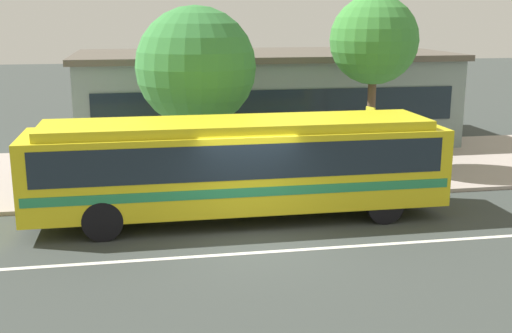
% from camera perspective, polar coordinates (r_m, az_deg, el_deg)
% --- Properties ---
extents(ground_plane, '(120.00, 120.00, 0.00)m').
position_cam_1_polar(ground_plane, '(15.78, -0.25, -6.65)').
color(ground_plane, '#363C39').
extents(sidewalk_slab, '(60.00, 8.00, 0.12)m').
position_cam_1_polar(sidewalk_slab, '(22.57, -3.43, -0.32)').
color(sidewalk_slab, '#A1948B').
rests_on(sidewalk_slab, ground_plane).
extents(lane_stripe_center, '(56.00, 0.16, 0.01)m').
position_cam_1_polar(lane_stripe_center, '(15.04, 0.29, -7.67)').
color(lane_stripe_center, silver).
rests_on(lane_stripe_center, ground_plane).
extents(transit_bus, '(11.06, 2.57, 2.70)m').
position_cam_1_polar(transit_bus, '(17.05, -1.57, 0.41)').
color(transit_bus, gold).
rests_on(transit_bus, ground_plane).
extents(pedestrian_waiting_near_sign, '(0.39, 0.39, 1.72)m').
position_cam_1_polar(pedestrian_waiting_near_sign, '(20.24, -16.38, 0.65)').
color(pedestrian_waiting_near_sign, '#302255').
rests_on(pedestrian_waiting_near_sign, sidewalk_slab).
extents(pedestrian_walking_along_curb, '(0.48, 0.48, 1.66)m').
position_cam_1_polar(pedestrian_walking_along_curb, '(21.94, 11.53, 1.79)').
color(pedestrian_walking_along_curb, navy).
rests_on(pedestrian_walking_along_curb, sidewalk_slab).
extents(bus_stop_sign, '(0.15, 0.43, 2.53)m').
position_cam_1_polar(bus_stop_sign, '(20.04, 10.09, 2.66)').
color(bus_stop_sign, gray).
rests_on(bus_stop_sign, sidewalk_slab).
extents(street_tree_near_stop, '(3.86, 3.86, 5.59)m').
position_cam_1_polar(street_tree_near_stop, '(20.76, -5.38, 8.81)').
color(street_tree_near_stop, brown).
rests_on(street_tree_near_stop, sidewalk_slab).
extents(street_tree_mid_block, '(2.98, 2.98, 5.94)m').
position_cam_1_polar(street_tree_mid_block, '(22.20, 10.49, 10.97)').
color(street_tree_mid_block, brown).
rests_on(street_tree_mid_block, sidewalk_slab).
extents(station_building, '(15.62, 7.08, 3.85)m').
position_cam_1_polar(station_building, '(27.65, 0.61, 6.21)').
color(station_building, gray).
rests_on(station_building, ground_plane).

